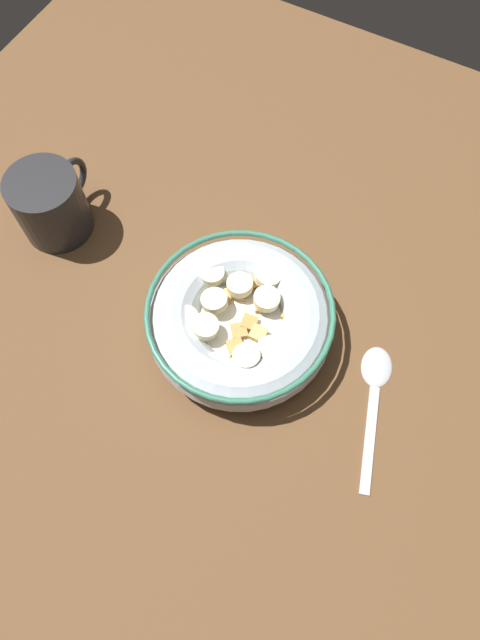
% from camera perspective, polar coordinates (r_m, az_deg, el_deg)
% --- Properties ---
extents(ground_plane, '(0.99, 0.99, 0.02)m').
position_cam_1_polar(ground_plane, '(0.62, 0.00, -1.55)').
color(ground_plane, brown).
extents(cereal_bowl, '(0.19, 0.19, 0.06)m').
position_cam_1_polar(cereal_bowl, '(0.58, 0.00, -0.05)').
color(cereal_bowl, '#B2BCC6').
rests_on(cereal_bowl, ground_plane).
extents(spoon, '(0.15, 0.07, 0.01)m').
position_cam_1_polar(spoon, '(0.60, 13.40, -6.16)').
color(spoon, '#B7B7BC').
rests_on(spoon, ground_plane).
extents(coffee_mug, '(0.11, 0.08, 0.08)m').
position_cam_1_polar(coffee_mug, '(0.68, -18.36, 10.95)').
color(coffee_mug, '#262628').
rests_on(coffee_mug, ground_plane).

